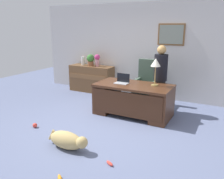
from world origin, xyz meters
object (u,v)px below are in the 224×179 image
object	(u,v)px
dog_toy_bone	(60,178)
credenza	(92,79)
armchair	(147,85)
vase_with_flowers	(97,59)
person_standing	(160,78)
desk_lamp	(156,64)
dog_toy_plush	(110,163)
potted_plant	(91,60)
laptop	(122,81)
dog_toy_ball	(35,125)
dog_lying	(68,140)
vase_empty	(83,61)
desk	(133,99)

from	to	relation	value
dog_toy_bone	credenza	bearing A→B (deg)	117.10
armchair	vase_with_flowers	distance (m)	1.88
person_standing	desk_lamp	size ratio (longest dim) A/B	2.60
dog_toy_plush	potted_plant	bearing A→B (deg)	126.56
armchair	laptop	bearing A→B (deg)	-107.12
credenza	dog_toy_ball	size ratio (longest dim) A/B	15.01
person_standing	dog_lying	bearing A→B (deg)	-107.70
person_standing	vase_empty	distance (m)	2.86
desk_lamp	dog_toy_ball	xyz separation A→B (m)	(-1.98, -1.76, -1.18)
person_standing	desk_lamp	distance (m)	0.59
vase_with_flowers	dog_toy_bone	distance (m)	4.54
person_standing	desk_lamp	bearing A→B (deg)	-89.49
desk	person_standing	world-z (taller)	person_standing
potted_plant	vase_with_flowers	bearing A→B (deg)	0.00
dog_toy_ball	dog_toy_bone	distance (m)	1.93
desk_lamp	laptop	bearing A→B (deg)	-169.78
armchair	dog_toy_plush	world-z (taller)	armchair
dog_toy_bone	armchair	bearing A→B (deg)	91.03
dog_toy_ball	armchair	bearing A→B (deg)	59.46
credenza	dog_toy_plush	world-z (taller)	credenza
laptop	potted_plant	bearing A→B (deg)	142.90
armchair	desk_lamp	size ratio (longest dim) A/B	1.92
desk	credenza	bearing A→B (deg)	146.50
armchair	vase_with_flowers	world-z (taller)	vase_with_flowers
dog_lying	dog_toy_plush	distance (m)	0.88
vase_empty	dog_toy_ball	size ratio (longest dim) A/B	2.90
dog_toy_plush	dog_toy_bone	bearing A→B (deg)	-124.41
vase_empty	dog_toy_plush	size ratio (longest dim) A/B	1.78
dog_lying	dog_toy_ball	bearing A→B (deg)	162.43
laptop	vase_empty	distance (m)	2.40
dog_toy_bone	person_standing	bearing A→B (deg)	83.29
vase_empty	dog_toy_ball	bearing A→B (deg)	-75.02
dog_lying	person_standing	bearing A→B (deg)	72.30
potted_plant	dog_toy_bone	bearing A→B (deg)	-62.67
desk_lamp	vase_empty	world-z (taller)	desk_lamp
vase_with_flowers	dog_lying	bearing A→B (deg)	-66.90
credenza	vase_with_flowers	xyz separation A→B (m)	(0.22, 0.00, 0.63)
person_standing	dog_toy_ball	xyz separation A→B (m)	(-1.97, -2.20, -0.78)
potted_plant	armchair	bearing A→B (deg)	-9.92
desk	dog_lying	size ratio (longest dim) A/B	2.09
credenza	dog_toy_bone	size ratio (longest dim) A/B	8.40
desk	laptop	xyz separation A→B (m)	(-0.29, 0.02, 0.39)
desk	dog_toy_bone	bearing A→B (deg)	-88.51
armchair	dog_toy_plush	size ratio (longest dim) A/B	7.71
credenza	dog_lying	bearing A→B (deg)	-63.68
desk_lamp	vase_with_flowers	bearing A→B (deg)	152.35
desk_lamp	dog_toy_bone	bearing A→B (deg)	-97.79
person_standing	dog_toy_bone	bearing A→B (deg)	-96.71
dog_toy_ball	potted_plant	bearing A→B (deg)	99.59
laptop	armchair	bearing A→B (deg)	72.88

